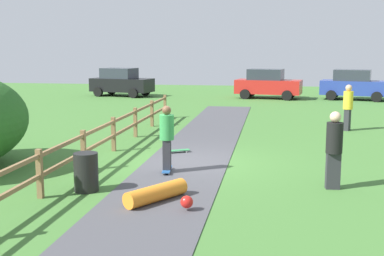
% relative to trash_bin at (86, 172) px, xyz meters
% --- Properties ---
extents(ground_plane, '(60.00, 60.00, 0.00)m').
position_rel_trash_bin_xyz_m(ground_plane, '(1.80, 3.18, -0.45)').
color(ground_plane, '#427533').
extents(asphalt_path, '(2.40, 28.00, 0.02)m').
position_rel_trash_bin_xyz_m(asphalt_path, '(1.80, 3.18, -0.44)').
color(asphalt_path, '#47474C').
rests_on(asphalt_path, ground_plane).
extents(wooden_fence, '(0.12, 18.12, 1.10)m').
position_rel_trash_bin_xyz_m(wooden_fence, '(-0.80, 3.18, 0.22)').
color(wooden_fence, olive).
rests_on(wooden_fence, ground_plane).
extents(trash_bin, '(0.56, 0.56, 0.90)m').
position_rel_trash_bin_xyz_m(trash_bin, '(0.00, 0.00, 0.00)').
color(trash_bin, black).
rests_on(trash_bin, ground_plane).
extents(skater_riding, '(0.42, 0.82, 1.77)m').
position_rel_trash_bin_xyz_m(skater_riding, '(1.48, 1.97, 0.56)').
color(skater_riding, '#265999').
rests_on(skater_riding, asphalt_path).
extents(skater_fallen, '(1.47, 1.51, 0.36)m').
position_rel_trash_bin_xyz_m(skater_fallen, '(1.85, -0.60, -0.25)').
color(skater_fallen, orange).
rests_on(skater_fallen, asphalt_path).
extents(skateboard_loose, '(0.80, 0.56, 0.08)m').
position_rel_trash_bin_xyz_m(skateboard_loose, '(1.28, 4.44, -0.36)').
color(skateboard_loose, '#338C4C').
rests_on(skateboard_loose, asphalt_path).
extents(bystander_black, '(0.41, 0.41, 1.83)m').
position_rel_trash_bin_xyz_m(bystander_black, '(5.64, 1.12, 0.57)').
color(bystander_black, '#2D2D33').
rests_on(bystander_black, ground_plane).
extents(bystander_yellow, '(0.50, 0.50, 1.84)m').
position_rel_trash_bin_xyz_m(bystander_yellow, '(7.17, 9.83, 0.57)').
color(bystander_yellow, '#2D2D33').
rests_on(bystander_yellow, ground_plane).
extents(parked_car_blue, '(4.48, 2.71, 1.92)m').
position_rel_trash_bin_xyz_m(parked_car_blue, '(9.31, 22.27, 0.51)').
color(parked_car_blue, '#283D99').
rests_on(parked_car_blue, ground_plane).
extents(parked_car_red, '(4.43, 2.55, 1.92)m').
position_rel_trash_bin_xyz_m(parked_car_red, '(3.86, 22.27, 0.51)').
color(parked_car_red, red).
rests_on(parked_car_red, ground_plane).
extents(parked_car_black, '(4.47, 2.67, 1.92)m').
position_rel_trash_bin_xyz_m(parked_car_black, '(-6.07, 22.27, 0.51)').
color(parked_car_black, black).
rests_on(parked_car_black, ground_plane).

